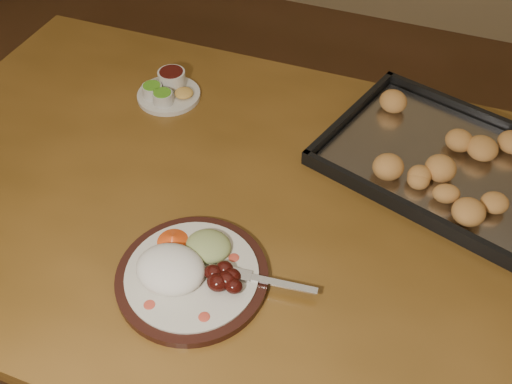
% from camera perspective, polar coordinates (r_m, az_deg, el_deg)
% --- Properties ---
extents(ground, '(4.00, 4.00, 0.00)m').
position_cam_1_polar(ground, '(1.78, -5.17, -13.43)').
color(ground, '#58321E').
rests_on(ground, ground).
extents(dining_table, '(1.51, 0.92, 0.75)m').
position_cam_1_polar(dining_table, '(1.14, 0.12, -4.27)').
color(dining_table, brown).
rests_on(dining_table, ground).
extents(dinner_plate, '(0.33, 0.25, 0.06)m').
position_cam_1_polar(dinner_plate, '(0.95, -6.69, -7.85)').
color(dinner_plate, black).
rests_on(dinner_plate, dining_table).
extents(condiment_saucer, '(0.14, 0.14, 0.05)m').
position_cam_1_polar(condiment_saucer, '(1.31, -8.79, 10.07)').
color(condiment_saucer, beige).
rests_on(condiment_saucer, dining_table).
extents(baking_tray, '(0.55, 0.47, 0.05)m').
position_cam_1_polar(baking_tray, '(1.19, 18.89, 3.00)').
color(baking_tray, black).
rests_on(baking_tray, dining_table).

